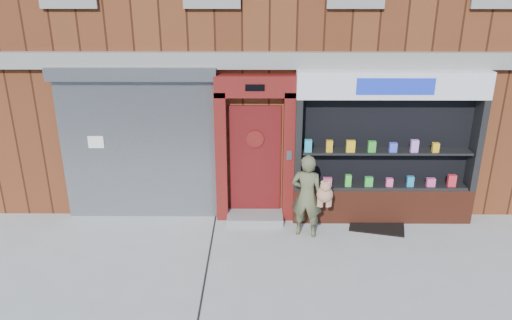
{
  "coord_description": "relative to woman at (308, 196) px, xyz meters",
  "views": [
    {
      "loc": [
        -0.68,
        -7.12,
        4.74
      ],
      "look_at": [
        -0.73,
        1.0,
        1.58
      ],
      "focal_mm": 35.0,
      "sensor_mm": 36.0,
      "label": 1
    }
  ],
  "objects": [
    {
      "name": "pharmacy_bay",
      "position": [
        1.51,
        0.64,
        0.56
      ],
      "size": [
        3.5,
        0.41,
        3.0
      ],
      "color": "maroon",
      "rests_on": "ground"
    },
    {
      "name": "red_door_bay",
      "position": [
        -0.99,
        0.69,
        0.65
      ],
      "size": [
        1.52,
        0.58,
        2.9
      ],
      "color": "#56100E",
      "rests_on": "ground"
    },
    {
      "name": "ground",
      "position": [
        -0.24,
        -1.17,
        -0.81
      ],
      "size": [
        80.0,
        80.0,
        0.0
      ],
      "primitive_type": "plane",
      "color": "#9E9E99",
      "rests_on": "ground"
    },
    {
      "name": "woman",
      "position": [
        0.0,
        0.0,
        0.0
      ],
      "size": [
        0.8,
        0.53,
        1.6
      ],
      "color": "brown",
      "rests_on": "ground"
    },
    {
      "name": "shutter_bay",
      "position": [
        -3.24,
        0.76,
        0.91
      ],
      "size": [
        3.1,
        0.3,
        3.04
      ],
      "color": "gray",
      "rests_on": "ground"
    },
    {
      "name": "doormat",
      "position": [
        1.4,
        0.36,
        -0.8
      ],
      "size": [
        1.18,
        0.95,
        0.03
      ],
      "primitive_type": "cube",
      "rotation": [
        0.0,
        0.0,
        -0.24
      ],
      "color": "black",
      "rests_on": "ground"
    }
  ]
}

